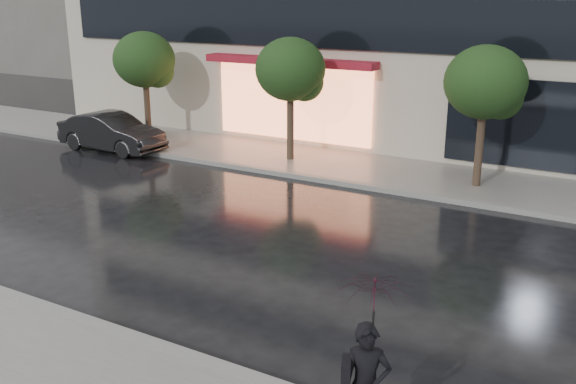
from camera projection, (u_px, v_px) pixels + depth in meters
The scene contains 9 objects.
ground at pixel (155, 311), 11.16m from camera, with size 120.00×120.00×0.00m, color black.
sidewalk_far at pixel (379, 171), 19.62m from camera, with size 60.00×3.50×0.12m, color slate.
curb_near at pixel (114, 332), 10.31m from camera, with size 60.00×0.25×0.14m, color gray.
curb_far at pixel (356, 185), 18.17m from camera, with size 60.00×0.25×0.14m, color gray.
tree_far_west at pixel (146, 62), 22.84m from camera, with size 2.20×2.20×3.99m.
tree_mid_west at pixel (293, 72), 19.98m from camera, with size 2.20×2.20×3.99m.
tree_mid_east at pixel (488, 85), 17.13m from camera, with size 2.20×2.20×3.99m.
parked_car at pixel (112, 132), 22.19m from camera, with size 1.39×3.99×1.32m, color black.
pedestrian_with_umbrella at pixel (370, 340), 7.28m from camera, with size 1.08×1.09×2.19m.
Camera 1 is at (7.01, -7.54, 5.30)m, focal length 40.00 mm.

